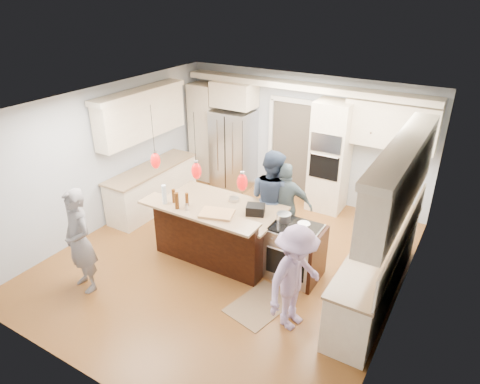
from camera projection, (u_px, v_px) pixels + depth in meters
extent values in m
plane|color=#966029|center=(230.00, 258.00, 7.48)|extent=(6.00, 6.00, 0.00)
cube|color=#B2BCC6|center=(303.00, 137.00, 9.20)|extent=(5.50, 0.04, 2.70)
cube|color=#B2BCC6|center=(80.00, 293.00, 4.57)|extent=(5.50, 0.04, 2.70)
cube|color=#B2BCC6|center=(107.00, 157.00, 8.15)|extent=(0.04, 6.00, 2.70)
cube|color=#B2BCC6|center=(406.00, 235.00, 5.62)|extent=(0.04, 6.00, 2.70)
cube|color=white|center=(228.00, 107.00, 6.29)|extent=(5.50, 6.00, 0.04)
cube|color=#B7B7BC|center=(233.00, 149.00, 9.83)|extent=(0.90, 0.70, 1.80)
cube|color=#F1E4C3|center=(330.00, 157.00, 8.68)|extent=(0.72, 0.64, 2.30)
cube|color=black|center=(326.00, 143.00, 8.26)|extent=(0.60, 0.02, 0.35)
cube|color=black|center=(324.00, 167.00, 8.48)|extent=(0.60, 0.02, 0.50)
cylinder|color=#B7B7BC|center=(324.00, 156.00, 8.34)|extent=(0.55, 0.02, 0.02)
cube|color=#F1E4C3|center=(206.00, 132.00, 10.13)|extent=(0.60, 0.58, 2.30)
cube|color=#F1E4C3|center=(234.00, 94.00, 9.33)|extent=(0.95, 0.58, 0.55)
cube|color=#F1E4C3|center=(391.00, 125.00, 7.97)|extent=(1.70, 0.35, 0.85)
cube|color=beige|center=(303.00, 86.00, 8.55)|extent=(5.30, 0.38, 0.12)
cube|color=#4C443A|center=(291.00, 148.00, 9.44)|extent=(0.90, 0.06, 2.10)
cube|color=white|center=(293.00, 100.00, 8.93)|extent=(1.04, 0.06, 0.10)
cube|color=#F1E4C3|center=(375.00, 272.00, 6.41)|extent=(0.60, 3.00, 0.88)
cube|color=tan|center=(380.00, 246.00, 6.21)|extent=(0.64, 3.05, 0.04)
cube|color=#F1E4C3|center=(401.00, 180.00, 5.68)|extent=(0.35, 3.00, 0.85)
cube|color=beige|center=(406.00, 146.00, 5.47)|extent=(0.37, 3.10, 0.10)
cube|color=#F1E4C3|center=(153.00, 189.00, 9.00)|extent=(0.60, 2.20, 0.88)
cube|color=tan|center=(151.00, 168.00, 8.80)|extent=(0.64, 2.25, 0.04)
cube|color=#F1E4C3|center=(142.00, 117.00, 8.38)|extent=(0.35, 2.20, 0.85)
cube|color=beige|center=(139.00, 92.00, 8.17)|extent=(0.37, 2.30, 0.10)
cube|color=black|center=(222.00, 229.00, 7.51)|extent=(2.00, 1.00, 0.88)
cube|color=tan|center=(221.00, 206.00, 7.31)|extent=(2.10, 1.10, 0.04)
cube|color=black|center=(203.00, 239.00, 7.04)|extent=(2.00, 0.12, 1.08)
cube|color=tan|center=(197.00, 213.00, 6.68)|extent=(2.10, 0.42, 0.04)
cube|color=black|center=(256.00, 210.00, 6.99)|extent=(0.37, 0.33, 0.16)
cube|color=#B7B7BC|center=(294.00, 252.00, 6.87)|extent=(0.76, 0.66, 0.90)
cube|color=black|center=(285.00, 265.00, 6.64)|extent=(0.65, 0.01, 0.45)
cube|color=black|center=(296.00, 227.00, 6.67)|extent=(0.72, 0.59, 0.02)
cube|color=black|center=(318.00, 260.00, 6.69)|extent=(0.06, 0.71, 0.88)
cylinder|color=black|center=(152.00, 129.00, 6.54)|extent=(0.01, 0.01, 0.75)
ellipsoid|color=red|center=(155.00, 161.00, 6.77)|extent=(0.15, 0.15, 0.26)
cylinder|color=black|center=(195.00, 138.00, 6.18)|extent=(0.01, 0.01, 0.75)
ellipsoid|color=red|center=(196.00, 171.00, 6.41)|extent=(0.15, 0.15, 0.26)
cylinder|color=black|center=(242.00, 147.00, 5.81)|extent=(0.01, 0.01, 0.75)
ellipsoid|color=red|center=(242.00, 182.00, 6.04)|extent=(0.15, 0.15, 0.26)
imported|color=slate|center=(79.00, 241.00, 6.42)|extent=(0.69, 0.53, 1.69)
imported|color=#2E3E5A|center=(272.00, 199.00, 7.57)|extent=(1.03, 0.90, 1.80)
imported|color=#4A5F68|center=(285.00, 207.00, 7.49)|extent=(1.03, 0.69, 1.62)
imported|color=#AD92C4|center=(295.00, 278.00, 5.71)|extent=(0.80, 1.12, 1.57)
cube|color=olive|center=(260.00, 305.00, 6.39)|extent=(0.87, 1.11, 0.01)
cylinder|color=silver|center=(164.00, 194.00, 6.86)|extent=(0.08, 0.08, 0.33)
cylinder|color=#4F2A0E|center=(174.00, 196.00, 6.91)|extent=(0.08, 0.08, 0.24)
cylinder|color=#4F2A0E|center=(177.00, 201.00, 6.71)|extent=(0.07, 0.07, 0.27)
cylinder|color=#4F2A0E|center=(187.00, 199.00, 6.81)|extent=(0.06, 0.06, 0.22)
cylinder|color=#B7B7BC|center=(187.00, 207.00, 6.71)|extent=(0.07, 0.07, 0.11)
cube|color=tan|center=(217.00, 214.00, 6.58)|extent=(0.59, 0.49, 0.04)
cylinder|color=#B7B7BC|center=(284.00, 217.00, 6.79)|extent=(0.23, 0.23, 0.14)
cylinder|color=#B7B7BC|center=(304.00, 226.00, 6.58)|extent=(0.20, 0.20, 0.10)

